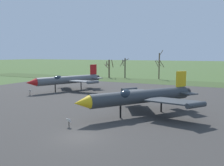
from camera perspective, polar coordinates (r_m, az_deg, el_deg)
ground_plane at (r=22.71m, az=-7.76°, el=-12.70°), size 600.00×600.00×0.00m
asphalt_apron at (r=36.31m, az=6.04°, el=-5.25°), size 77.54×52.17×0.05m
grass_verge_strip at (r=67.05m, az=15.33°, el=0.06°), size 137.54×12.00×0.06m
jet_fighter_front_left at (r=30.10m, az=6.92°, el=-3.16°), size 13.40×15.00×5.31m
info_placard_front_left at (r=25.69m, az=-10.19°, el=-9.08°), size 0.56×0.31×0.94m
jet_fighter_rear_center at (r=50.98m, az=-10.59°, el=0.79°), size 12.66×16.07×5.35m
info_placard_rear_center at (r=47.44m, az=-18.91°, el=-2.00°), size 0.55×0.33×1.01m
bare_tree_far_left at (r=78.61m, az=-0.71°, el=3.66°), size 3.02×3.01×5.99m
bare_tree_left_of_center at (r=77.98m, az=3.03°, el=3.83°), size 2.19×2.43×6.44m
bare_tree_center at (r=75.74m, az=11.15°, el=4.18°), size 2.88×2.54×8.93m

